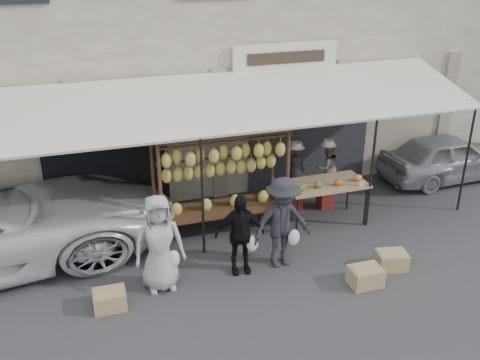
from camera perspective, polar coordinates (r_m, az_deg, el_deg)
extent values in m
plane|color=#2D2D30|center=(9.66, 3.76, -10.15)|extent=(90.00, 90.00, 0.00)
cube|color=beige|center=(14.36, -5.83, 16.14)|extent=(24.00, 6.00, 7.00)
cube|color=#232328|center=(12.76, 7.39, 4.69)|extent=(3.00, 0.10, 2.50)
cube|color=black|center=(11.64, -14.09, 2.24)|extent=(2.60, 0.10, 2.50)
cube|color=silver|center=(11.94, 4.88, 12.93)|extent=(2.40, 0.10, 0.60)
cube|color=silver|center=(10.55, -0.51, 8.50)|extent=(10.00, 2.34, 0.63)
cylinder|color=black|center=(9.77, -4.03, -1.96)|extent=(0.05, 0.05, 2.30)
cylinder|color=black|center=(11.05, 13.82, 0.55)|extent=(0.05, 0.05, 2.30)
cylinder|color=black|center=(12.38, 22.97, 1.83)|extent=(0.05, 0.05, 2.30)
cylinder|color=#341F12|center=(9.88, -8.42, -2.17)|extent=(0.07, 0.07, 2.20)
cylinder|color=#341F12|center=(10.52, 5.07, -0.33)|extent=(0.07, 0.07, 2.20)
cylinder|color=#341F12|center=(10.60, -9.20, -0.37)|extent=(0.07, 0.07, 2.20)
cylinder|color=#341F12|center=(11.20, 3.48, 1.26)|extent=(0.07, 0.07, 2.20)
cube|color=#341F12|center=(10.08, -2.19, 5.36)|extent=(2.60, 0.90, 0.07)
cylinder|color=#341F12|center=(9.80, -1.61, 4.09)|extent=(2.50, 0.05, 0.05)
cylinder|color=#341F12|center=(10.44, -2.71, 5.31)|extent=(2.50, 0.05, 0.05)
cylinder|color=#341F12|center=(10.27, -2.14, 2.45)|extent=(2.50, 0.05, 0.05)
cube|color=#341F12|center=(10.72, -2.05, -3.04)|extent=(2.50, 0.80, 0.05)
ellipsoid|color=#CBC050|center=(9.65, -7.86, 2.07)|extent=(0.20, 0.18, 0.30)
ellipsoid|color=#CBC050|center=(9.82, -6.77, 2.55)|extent=(0.20, 0.18, 0.30)
ellipsoid|color=#CBC050|center=(9.74, -5.31, 2.22)|extent=(0.20, 0.18, 0.30)
ellipsoid|color=#CBC050|center=(9.92, -4.28, 2.73)|extent=(0.20, 0.18, 0.30)
ellipsoid|color=#CBC050|center=(9.83, -2.82, 2.60)|extent=(0.20, 0.18, 0.30)
ellipsoid|color=#CBC050|center=(10.02, -1.84, 3.06)|extent=(0.20, 0.18, 0.30)
ellipsoid|color=#CBC050|center=(9.95, -0.37, 2.87)|extent=(0.20, 0.18, 0.30)
ellipsoid|color=#CBC050|center=(10.15, 0.55, 3.24)|extent=(0.20, 0.18, 0.30)
ellipsoid|color=#CBC050|center=(10.08, 2.01, 3.18)|extent=(0.20, 0.18, 0.30)
ellipsoid|color=#CBC050|center=(10.30, 2.87, 3.42)|extent=(0.20, 0.18, 0.30)
ellipsoid|color=#CBC050|center=(10.24, 4.33, 3.30)|extent=(0.20, 0.18, 0.30)
ellipsoid|color=#CBC050|center=(10.15, -7.82, 0.45)|extent=(0.20, 0.18, 0.30)
ellipsoid|color=#CBC050|center=(10.18, -6.66, 0.58)|extent=(0.20, 0.18, 0.30)
ellipsoid|color=#CBC050|center=(10.22, -5.51, 0.75)|extent=(0.20, 0.18, 0.30)
ellipsoid|color=#CBC050|center=(10.26, -4.37, 0.90)|extent=(0.20, 0.18, 0.30)
ellipsoid|color=#CBC050|center=(10.31, -3.24, 1.02)|extent=(0.20, 0.18, 0.30)
ellipsoid|color=#CBC050|center=(10.35, -2.12, 1.23)|extent=(0.20, 0.18, 0.30)
ellipsoid|color=#CBC050|center=(10.41, -1.01, 1.42)|extent=(0.20, 0.18, 0.30)
ellipsoid|color=#CBC050|center=(10.47, 0.09, 1.43)|extent=(0.20, 0.18, 0.30)
ellipsoid|color=#CBC050|center=(10.54, 1.17, 1.58)|extent=(0.20, 0.18, 0.30)
ellipsoid|color=#CBC050|center=(10.59, 2.25, 1.92)|extent=(0.20, 0.18, 0.30)
ellipsoid|color=#CBC050|center=(10.66, 3.31, 2.07)|extent=(0.20, 0.18, 0.30)
cube|color=#9D815B|center=(11.13, 9.06, -0.42)|extent=(1.70, 0.90, 0.05)
cylinder|color=black|center=(10.71, 6.10, -3.92)|extent=(0.04, 0.04, 0.85)
cylinder|color=black|center=(11.38, 13.22, -2.72)|extent=(0.04, 0.04, 0.85)
cylinder|color=black|center=(11.32, 4.59, -2.27)|extent=(0.04, 0.04, 0.85)
cylinder|color=black|center=(11.95, 11.44, -1.23)|extent=(0.04, 0.04, 0.85)
ellipsoid|color=#477226|center=(10.65, 6.59, -0.86)|extent=(0.18, 0.14, 0.14)
ellipsoid|color=#477226|center=(10.84, 8.35, -0.49)|extent=(0.18, 0.14, 0.14)
ellipsoid|color=#B25919|center=(11.02, 10.47, -0.24)|extent=(0.18, 0.14, 0.14)
ellipsoid|color=orange|center=(11.31, 12.47, 0.24)|extent=(0.18, 0.14, 0.14)
imported|color=black|center=(11.43, 5.93, 0.99)|extent=(0.46, 0.36, 1.13)
imported|color=#5C564C|center=(11.75, 9.27, 1.34)|extent=(0.59, 0.49, 1.11)
imported|color=#A4A4A7|center=(9.00, -8.63, -6.70)|extent=(0.84, 0.55, 1.72)
imported|color=black|center=(9.38, -0.05, -5.79)|extent=(0.91, 0.45, 1.50)
imported|color=#24242A|center=(9.54, 4.51, -4.57)|extent=(1.16, 0.72, 1.72)
cube|color=maroon|center=(11.75, 5.77, -2.48)|extent=(0.37, 0.37, 0.41)
cube|color=maroon|center=(12.06, 9.04, -1.98)|extent=(0.36, 0.36, 0.40)
cube|color=tan|center=(9.57, 13.22, -9.97)|extent=(0.55, 0.42, 0.33)
cube|color=tan|center=(10.14, 15.85, -8.23)|extent=(0.60, 0.50, 0.32)
cube|color=tan|center=(9.05, -13.71, -12.30)|extent=(0.52, 0.40, 0.31)
imported|color=gray|center=(14.15, 21.31, 2.30)|extent=(3.48, 1.48, 1.17)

